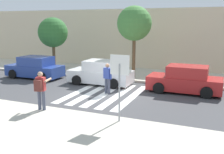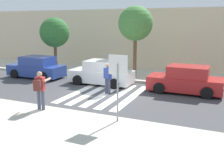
{
  "view_description": "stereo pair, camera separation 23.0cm",
  "coord_description": "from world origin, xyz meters",
  "px_view_note": "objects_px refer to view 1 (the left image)",
  "views": [
    {
      "loc": [
        5.84,
        -12.74,
        3.95
      ],
      "look_at": [
        0.6,
        -0.2,
        1.1
      ],
      "focal_mm": 42.0,
      "sensor_mm": 36.0,
      "label": 1
    },
    {
      "loc": [
        6.06,
        -12.65,
        3.95
      ],
      "look_at": [
        0.6,
        -0.2,
        1.1
      ],
      "focal_mm": 42.0,
      "sensor_mm": 36.0,
      "label": 2
    }
  ],
  "objects_px": {
    "photographer_with_backpack": "(41,87)",
    "street_tree_center": "(134,24)",
    "parked_car_red": "(185,80)",
    "stop_sign": "(120,73)",
    "street_tree_west": "(53,33)",
    "pedestrian_crossing": "(107,77)",
    "parked_car_white": "(101,73)",
    "parked_car_blue": "(35,68)"
  },
  "relations": [
    {
      "from": "stop_sign",
      "to": "street_tree_center",
      "type": "distance_m",
      "value": 8.69
    },
    {
      "from": "photographer_with_backpack",
      "to": "street_tree_center",
      "type": "relative_size",
      "value": 0.35
    },
    {
      "from": "pedestrian_crossing",
      "to": "parked_car_blue",
      "type": "distance_m",
      "value": 6.88
    },
    {
      "from": "parked_car_blue",
      "to": "parked_car_white",
      "type": "distance_m",
      "value": 5.25
    },
    {
      "from": "parked_car_white",
      "to": "parked_car_red",
      "type": "distance_m",
      "value": 5.29
    },
    {
      "from": "parked_car_white",
      "to": "parked_car_red",
      "type": "relative_size",
      "value": 1.0
    },
    {
      "from": "parked_car_red",
      "to": "photographer_with_backpack",
      "type": "bearing_deg",
      "value": -131.54
    },
    {
      "from": "stop_sign",
      "to": "parked_car_blue",
      "type": "distance_m",
      "value": 10.71
    },
    {
      "from": "photographer_with_backpack",
      "to": "parked_car_white",
      "type": "relative_size",
      "value": 0.42
    },
    {
      "from": "photographer_with_backpack",
      "to": "street_tree_west",
      "type": "xyz_separation_m",
      "value": [
        -4.86,
        7.95,
        2.0
      ]
    },
    {
      "from": "parked_car_blue",
      "to": "street_tree_center",
      "type": "distance_m",
      "value": 7.74
    },
    {
      "from": "stop_sign",
      "to": "pedestrian_crossing",
      "type": "distance_m",
      "value": 4.66
    },
    {
      "from": "parked_car_blue",
      "to": "parked_car_red",
      "type": "distance_m",
      "value": 10.54
    },
    {
      "from": "parked_car_white",
      "to": "street_tree_west",
      "type": "bearing_deg",
      "value": 158.87
    },
    {
      "from": "pedestrian_crossing",
      "to": "street_tree_west",
      "type": "bearing_deg",
      "value": 148.06
    },
    {
      "from": "photographer_with_backpack",
      "to": "stop_sign",
      "type": "bearing_deg",
      "value": 1.67
    },
    {
      "from": "parked_car_blue",
      "to": "street_tree_west",
      "type": "relative_size",
      "value": 0.98
    },
    {
      "from": "parked_car_red",
      "to": "street_tree_west",
      "type": "bearing_deg",
      "value": 169.44
    },
    {
      "from": "parked_car_blue",
      "to": "street_tree_west",
      "type": "bearing_deg",
      "value": 80.39
    },
    {
      "from": "stop_sign",
      "to": "pedestrian_crossing",
      "type": "bearing_deg",
      "value": 119.56
    },
    {
      "from": "pedestrian_crossing",
      "to": "parked_car_red",
      "type": "xyz_separation_m",
      "value": [
        3.96,
        1.99,
        -0.25
      ]
    },
    {
      "from": "street_tree_west",
      "to": "street_tree_center",
      "type": "xyz_separation_m",
      "value": [
        6.38,
        0.39,
        0.68
      ]
    },
    {
      "from": "parked_car_blue",
      "to": "street_tree_west",
      "type": "distance_m",
      "value": 3.11
    },
    {
      "from": "street_tree_center",
      "to": "street_tree_west",
      "type": "bearing_deg",
      "value": -176.53
    },
    {
      "from": "parked_car_blue",
      "to": "stop_sign",
      "type": "bearing_deg",
      "value": -33.98
    },
    {
      "from": "photographer_with_backpack",
      "to": "parked_car_red",
      "type": "relative_size",
      "value": 0.42
    },
    {
      "from": "parked_car_white",
      "to": "street_tree_west",
      "type": "height_order",
      "value": "street_tree_west"
    },
    {
      "from": "parked_car_white",
      "to": "street_tree_center",
      "type": "xyz_separation_m",
      "value": [
        1.45,
        2.29,
        3.12
      ]
    },
    {
      "from": "stop_sign",
      "to": "parked_car_white",
      "type": "height_order",
      "value": "stop_sign"
    },
    {
      "from": "photographer_with_backpack",
      "to": "parked_car_white",
      "type": "height_order",
      "value": "photographer_with_backpack"
    },
    {
      "from": "pedestrian_crossing",
      "to": "parked_car_red",
      "type": "relative_size",
      "value": 0.42
    },
    {
      "from": "pedestrian_crossing",
      "to": "parked_car_white",
      "type": "xyz_separation_m",
      "value": [
        -1.33,
        1.99,
        -0.25
      ]
    },
    {
      "from": "parked_car_red",
      "to": "street_tree_center",
      "type": "xyz_separation_m",
      "value": [
        -3.83,
        2.29,
        3.12
      ]
    },
    {
      "from": "photographer_with_backpack",
      "to": "pedestrian_crossing",
      "type": "bearing_deg",
      "value": 70.97
    },
    {
      "from": "stop_sign",
      "to": "photographer_with_backpack",
      "type": "xyz_separation_m",
      "value": [
        -3.64,
        -0.11,
        -0.88
      ]
    },
    {
      "from": "stop_sign",
      "to": "street_tree_west",
      "type": "relative_size",
      "value": 0.62
    },
    {
      "from": "photographer_with_backpack",
      "to": "pedestrian_crossing",
      "type": "xyz_separation_m",
      "value": [
        1.4,
        4.05,
        -0.19
      ]
    },
    {
      "from": "parked_car_blue",
      "to": "parked_car_white",
      "type": "xyz_separation_m",
      "value": [
        5.25,
        0.0,
        0.0
      ]
    },
    {
      "from": "stop_sign",
      "to": "photographer_with_backpack",
      "type": "height_order",
      "value": "stop_sign"
    },
    {
      "from": "pedestrian_crossing",
      "to": "parked_car_blue",
      "type": "height_order",
      "value": "pedestrian_crossing"
    },
    {
      "from": "photographer_with_backpack",
      "to": "parked_car_white",
      "type": "distance_m",
      "value": 6.07
    },
    {
      "from": "pedestrian_crossing",
      "to": "street_tree_west",
      "type": "height_order",
      "value": "street_tree_west"
    }
  ]
}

